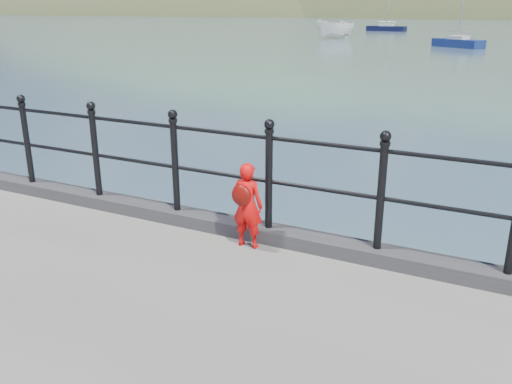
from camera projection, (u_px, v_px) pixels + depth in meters
The scene contains 7 objects.
ground at pixel (229, 300), 6.68m from camera, with size 600.00×600.00×0.00m, color #2D4251.
kerb at pixel (221, 224), 6.20m from camera, with size 60.00×0.30×0.15m, color #28282B.
railing at pixel (220, 161), 5.96m from camera, with size 18.11×0.11×1.20m.
child at pixel (247, 205), 5.65m from camera, with size 0.35×0.31×0.93m.
launch_white at pixel (335, 29), 59.58m from camera, with size 1.99×5.28×2.04m, color white.
sailboat_port at pixel (458, 43), 47.17m from camera, with size 4.70×3.79×6.94m.
sailboat_left at pixel (386, 29), 77.97m from camera, with size 5.72×2.47×7.95m.
Camera 1 is at (2.94, -5.10, 3.44)m, focal length 38.00 mm.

